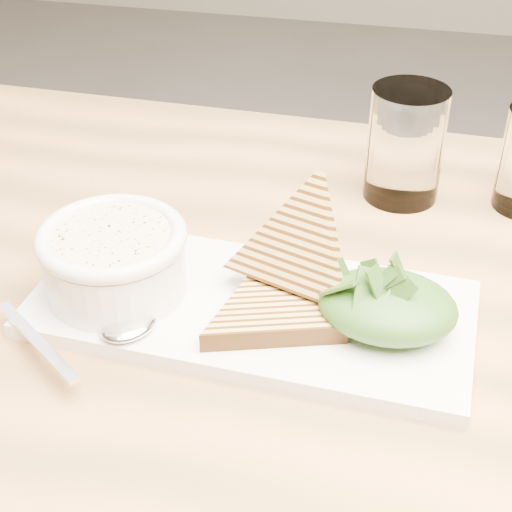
% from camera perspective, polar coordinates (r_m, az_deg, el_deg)
% --- Properties ---
extents(table_top, '(1.17, 0.79, 0.04)m').
position_cam_1_polar(table_top, '(0.71, 3.59, -4.88)').
color(table_top, '#AE7642').
rests_on(table_top, ground).
extents(table_leg_bl, '(0.06, 0.06, 0.71)m').
position_cam_1_polar(table_leg_bl, '(1.35, -16.93, -4.88)').
color(table_leg_bl, '#AE7642').
rests_on(table_leg_bl, ground).
extents(platter, '(0.39, 0.19, 0.01)m').
position_cam_1_polar(platter, '(0.68, -0.38, -3.88)').
color(platter, silver).
rests_on(platter, table_top).
extents(soup_bowl, '(0.12, 0.12, 0.05)m').
position_cam_1_polar(soup_bowl, '(0.69, -10.20, -0.77)').
color(soup_bowl, silver).
rests_on(soup_bowl, platter).
extents(soup, '(0.10, 0.10, 0.01)m').
position_cam_1_polar(soup, '(0.67, -10.46, 1.25)').
color(soup, beige).
rests_on(soup, soup_bowl).
extents(bowl_rim, '(0.13, 0.13, 0.01)m').
position_cam_1_polar(bowl_rim, '(0.67, -10.47, 1.40)').
color(bowl_rim, silver).
rests_on(bowl_rim, soup_bowl).
extents(sandwich_flat, '(0.17, 0.17, 0.02)m').
position_cam_1_polar(sandwich_flat, '(0.65, 1.02, -4.15)').
color(sandwich_flat, '#BB9447').
rests_on(sandwich_flat, platter).
extents(sandwich_lean, '(0.17, 0.17, 0.16)m').
position_cam_1_polar(sandwich_lean, '(0.66, 3.02, 0.44)').
color(sandwich_lean, '#BB9447').
rests_on(sandwich_lean, sandwich_flat).
extents(salad_base, '(0.11, 0.09, 0.04)m').
position_cam_1_polar(salad_base, '(0.65, 9.54, -3.61)').
color(salad_base, '#163A10').
rests_on(salad_base, platter).
extents(arugula_pile, '(0.11, 0.10, 0.05)m').
position_cam_1_polar(arugula_pile, '(0.64, 9.58, -3.26)').
color(arugula_pile, '#3C6523').
rests_on(arugula_pile, platter).
extents(spoon_bowl, '(0.06, 0.06, 0.01)m').
position_cam_1_polar(spoon_bowl, '(0.65, -9.24, -5.04)').
color(spoon_bowl, silver).
rests_on(spoon_bowl, platter).
extents(spoon_handle, '(0.10, 0.08, 0.00)m').
position_cam_1_polar(spoon_handle, '(0.66, -15.64, -5.95)').
color(spoon_handle, silver).
rests_on(spoon_handle, platter).
extents(glass_near, '(0.08, 0.08, 0.12)m').
position_cam_1_polar(glass_near, '(0.84, 10.81, 7.97)').
color(glass_near, white).
rests_on(glass_near, table_top).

